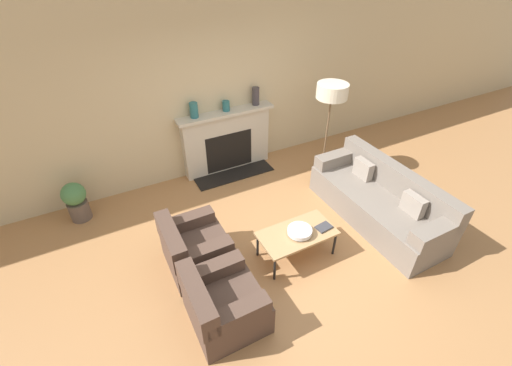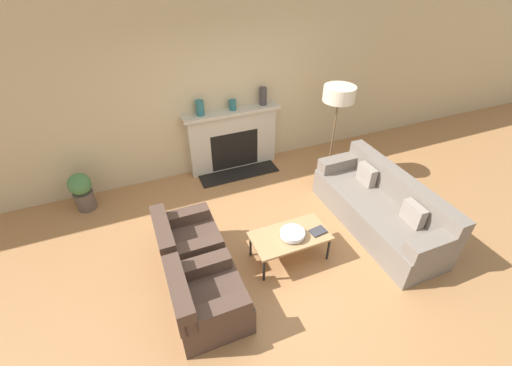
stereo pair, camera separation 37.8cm
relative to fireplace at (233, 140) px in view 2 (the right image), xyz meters
The scene contains 14 objects.
ground_plane 2.37m from the fireplace, 93.71° to the right, with size 18.00×18.00×0.00m, color #A87547.
wall_back 0.93m from the fireplace, 135.96° to the left, with size 18.00×0.06×2.90m.
fireplace is the anchor object (origin of this frame).
couch 2.69m from the fireplace, 58.31° to the right, with size 0.81×2.14×0.81m.
armchair_near 3.08m from the fireplace, 114.81° to the right, with size 0.77×0.79×0.72m.
armchair_far 2.31m from the fireplace, 124.16° to the right, with size 0.77×0.79×0.72m.
coffee_table 2.36m from the fireplace, 91.58° to the right, with size 0.98×0.52×0.40m.
bowl 2.38m from the fireplace, 91.25° to the right, with size 0.31×0.31×0.08m.
book 2.45m from the fireplace, 83.29° to the right, with size 0.22×0.16×0.02m.
floor_lamp 1.91m from the fireplace, 30.96° to the right, with size 0.50×0.50×1.61m.
mantel_vase_left 0.87m from the fireplace, behind, with size 0.13×0.13×0.24m.
mantel_vase_center_left 0.65m from the fireplace, 31.23° to the left, with size 0.12×0.12×0.17m.
mantel_vase_center_right 0.92m from the fireplace, ahead, with size 0.12×0.12×0.30m.
potted_plant 2.54m from the fireplace, behind, with size 0.34×0.34×0.62m.
Camera 2 is at (-1.49, -2.74, 3.46)m, focal length 24.00 mm.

